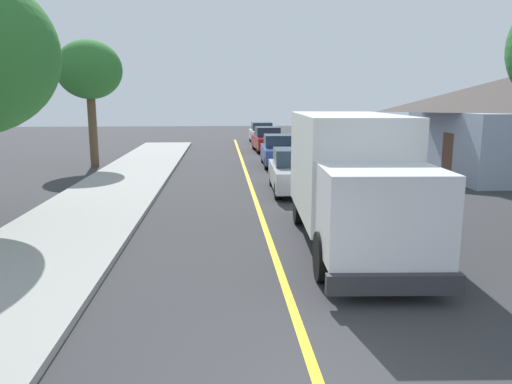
{
  "coord_description": "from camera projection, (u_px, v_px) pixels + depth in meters",
  "views": [
    {
      "loc": [
        -1.2,
        -5.16,
        3.59
      ],
      "look_at": [
        -0.39,
        6.18,
        1.4
      ],
      "focal_mm": 34.1,
      "sensor_mm": 36.0,
      "label": 1
    }
  ],
  "objects": [
    {
      "name": "parked_car_far",
      "position": [
        267.0,
        140.0,
        33.47
      ],
      "size": [
        1.98,
        4.47,
        1.67
      ],
      "color": "maroon",
      "rests_on": "ground"
    },
    {
      "name": "street_tree_down_block",
      "position": [
        89.0,
        71.0,
        25.1
      ],
      "size": [
        3.36,
        3.36,
        6.57
      ],
      "color": "brown",
      "rests_on": "ground"
    },
    {
      "name": "parked_car_furthest",
      "position": [
        262.0,
        133.0,
        39.82
      ],
      "size": [
        1.89,
        4.44,
        1.67
      ],
      "color": "silver",
      "rests_on": "ground"
    },
    {
      "name": "sidewalk_curb",
      "position": [
        5.0,
        284.0,
        9.34
      ],
      "size": [
        3.6,
        60.0,
        0.15
      ],
      "primitive_type": "cube",
      "color": "gray",
      "rests_on": "ground"
    },
    {
      "name": "box_truck",
      "position": [
        351.0,
        174.0,
        11.96
      ],
      "size": [
        2.79,
        7.3,
        3.2
      ],
      "color": "silver",
      "rests_on": "ground"
    },
    {
      "name": "centre_line_yellow",
      "position": [
        260.0,
        212.0,
        15.61
      ],
      "size": [
        0.16,
        56.0,
        0.01
      ],
      "primitive_type": "cube",
      "color": "gold",
      "rests_on": "ground"
    },
    {
      "name": "parked_car_near",
      "position": [
        295.0,
        172.0,
        18.91
      ],
      "size": [
        1.95,
        4.46,
        1.67
      ],
      "color": "#B7B7BC",
      "rests_on": "ground"
    },
    {
      "name": "parked_car_mid",
      "position": [
        279.0,
        151.0,
        26.27
      ],
      "size": [
        1.9,
        4.44,
        1.67
      ],
      "color": "#2D4793",
      "rests_on": "ground"
    }
  ]
}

